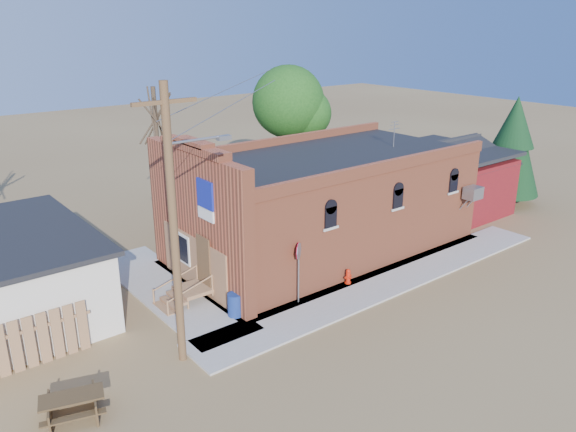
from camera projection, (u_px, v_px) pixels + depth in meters
ground at (380, 300)px, 22.45m from camera, size 120.00×120.00×0.00m
sidewalk_south at (389, 281)px, 23.98m from camera, size 19.00×2.20×0.08m
sidewalk_west at (168, 290)px, 23.18m from camera, size 2.60×10.00×0.08m
brick_bar at (321, 204)px, 26.71m from camera, size 16.40×7.97×6.30m
red_shed at (448, 172)px, 32.52m from camera, size 5.40×6.40×4.30m
wood_fence at (9, 349)px, 17.45m from camera, size 5.20×0.10×1.80m
utility_pole at (175, 223)px, 16.99m from camera, size 3.12×0.26×9.00m
tree_bare_near at (155, 117)px, 28.36m from camera, size 2.80×2.80×7.65m
tree_leafy at (288, 102)px, 34.02m from camera, size 4.40×4.40×8.15m
evergreen_tree at (513, 143)px, 33.29m from camera, size 3.60×3.60×6.50m
fire_hydrant at (348, 276)px, 23.61m from camera, size 0.38×0.37×0.65m
stop_sign at (299, 257)px, 21.49m from camera, size 0.56×0.49×2.52m
trash_barrel at (235, 305)px, 20.98m from camera, size 0.68×0.68×0.89m
picnic_table at (72, 404)px, 15.62m from camera, size 2.01×1.72×0.72m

